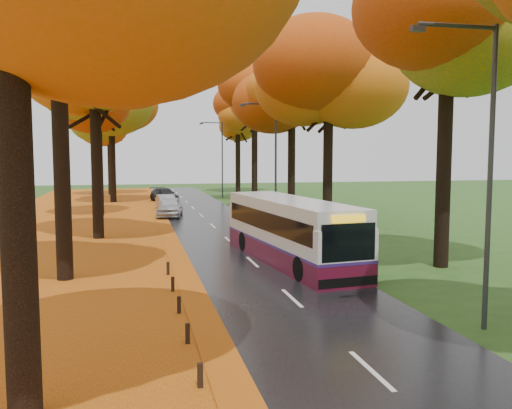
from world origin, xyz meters
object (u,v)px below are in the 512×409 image
object	(u,v)px
streetlamp_far	(220,153)
streetlamp_near	(482,153)
streetlamp_mid	(272,153)
bus	(290,229)
car_silver	(166,202)
car_dark	(164,195)
car_white	(170,207)

from	to	relation	value
streetlamp_far	streetlamp_near	bearing A→B (deg)	-90.00
streetlamp_mid	bus	size ratio (longest dim) A/B	0.76
bus	car_silver	bearing A→B (deg)	92.89
streetlamp_mid	bus	bearing A→B (deg)	-100.81
car_silver	streetlamp_far	bearing A→B (deg)	54.52
bus	car_silver	world-z (taller)	bus
streetlamp_near	streetlamp_far	bearing A→B (deg)	90.00
car_silver	car_dark	world-z (taller)	car_dark
streetlamp_mid	car_silver	bearing A→B (deg)	120.29
bus	car_dark	xyz separation A→B (m)	(-3.70, 30.93, -0.76)
car_silver	streetlamp_near	bearing A→B (deg)	-85.47
streetlamp_mid	bus	distance (m)	12.93
streetlamp_mid	car_white	world-z (taller)	streetlamp_mid
streetlamp_near	bus	bearing A→B (deg)	103.60
streetlamp_far	bus	bearing A→B (deg)	-93.92
streetlamp_near	car_dark	world-z (taller)	streetlamp_near
car_white	car_silver	world-z (taller)	car_white
streetlamp_mid	streetlamp_far	world-z (taller)	same
streetlamp_mid	streetlamp_far	xyz separation A→B (m)	(0.00, 22.00, 0.00)
car_silver	car_dark	xyz separation A→B (m)	(0.22, 7.88, 0.03)
streetlamp_far	car_dark	distance (m)	8.01
streetlamp_near	car_white	size ratio (longest dim) A/B	1.86
streetlamp_near	bus	size ratio (longest dim) A/B	0.76
bus	car_white	size ratio (longest dim) A/B	2.44
streetlamp_far	car_dark	world-z (taller)	streetlamp_far
car_white	car_dark	distance (m)	12.72
streetlamp_mid	car_white	distance (m)	9.50
streetlamp_near	streetlamp_mid	distance (m)	22.00
streetlamp_mid	streetlamp_far	size ratio (longest dim) A/B	1.00
streetlamp_mid	streetlamp_far	distance (m)	22.00
streetlamp_mid	car_dark	xyz separation A→B (m)	(-6.05, 18.63, -4.01)
streetlamp_mid	car_silver	distance (m)	13.09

